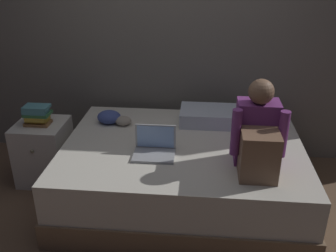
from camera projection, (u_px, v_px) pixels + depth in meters
name	position (u px, v px, depth m)	size (l,w,h in m)	color
ground_plane	(155.00, 218.00, 3.12)	(8.00, 8.00, 0.00)	brown
wall_back	(169.00, 23.00, 3.63)	(5.60, 0.10, 2.70)	slate
bed	(183.00, 172.00, 3.26)	(2.00, 1.50, 0.53)	#7A6047
nightstand	(44.00, 152.00, 3.54)	(0.44, 0.46, 0.57)	beige
person_sitting	(258.00, 136.00, 2.71)	(0.39, 0.44, 0.66)	#75337A
laptop	(155.00, 148.00, 2.96)	(0.32, 0.23, 0.22)	#9EA0A5
pillow	(211.00, 116.00, 3.50)	(0.56, 0.36, 0.13)	silver
book_stack	(37.00, 115.00, 3.37)	(0.22, 0.17, 0.18)	brown
clothes_pile	(113.00, 118.00, 3.49)	(0.32, 0.19, 0.12)	gray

